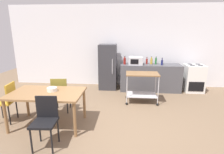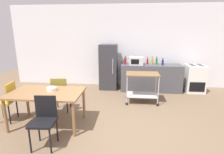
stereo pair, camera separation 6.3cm
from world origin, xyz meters
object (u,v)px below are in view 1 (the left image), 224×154
object	(u,v)px
kitchen_cart	(142,83)
bottle_vinegar	(162,62)
chair_mustard	(7,100)
fruit_bowl	(52,89)
bottle_soda	(151,61)
bottle_sesame_oil	(147,61)
bottle_wine	(125,61)
refrigerator	(108,67)
chair_black	(45,119)
stove_oven	(194,78)
microwave	(135,61)
dining_table	(47,96)
chair_olive	(61,92)
bottle_sparkling_water	(156,61)

from	to	relation	value
kitchen_cart	bottle_vinegar	xyz separation A→B (m)	(0.72, 1.03, 0.42)
chair_mustard	fruit_bowl	world-z (taller)	chair_mustard
chair_mustard	bottle_soda	size ratio (longest dim) A/B	3.53
chair_mustard	bottle_soda	bearing A→B (deg)	119.60
bottle_sesame_oil	fruit_bowl	distance (m)	3.43
chair_mustard	bottle_soda	distance (m)	4.33
bottle_wine	bottle_sesame_oil	world-z (taller)	bottle_wine
refrigerator	chair_black	bearing A→B (deg)	-102.29
bottle_sesame_oil	stove_oven	bearing A→B (deg)	-2.44
microwave	refrigerator	bearing A→B (deg)	169.09
dining_table	bottle_soda	size ratio (longest dim) A/B	5.95
dining_table	stove_oven	world-z (taller)	stove_oven
chair_olive	bottle_wine	distance (m)	2.50
dining_table	kitchen_cart	bearing A→B (deg)	35.44
bottle_sesame_oil	bottle_wine	bearing A→B (deg)	-172.13
stove_oven	fruit_bowl	size ratio (longest dim) A/B	4.41
chair_olive	bottle_vinegar	bearing A→B (deg)	-152.30
bottle_sesame_oil	bottle_vinegar	world-z (taller)	bottle_sesame_oil
bottle_soda	fruit_bowl	world-z (taller)	bottle_soda
dining_table	stove_oven	size ratio (longest dim) A/B	1.63
microwave	bottle_sparkling_water	distance (m)	0.72
bottle_wine	bottle_sparkling_water	xyz separation A→B (m)	(1.05, 0.11, -0.00)
refrigerator	kitchen_cart	size ratio (longest dim) A/B	1.70
chair_mustard	kitchen_cart	bearing A→B (deg)	107.52
bottle_soda	bottle_vinegar	xyz separation A→B (m)	(0.33, -0.14, -0.01)
bottle_wine	fruit_bowl	world-z (taller)	bottle_wine
chair_black	bottle_soda	size ratio (longest dim) A/B	3.53
bottle_sparkling_water	fruit_bowl	xyz separation A→B (m)	(-2.55, -2.60, -0.22)
chair_olive	bottle_soda	bearing A→B (deg)	-146.88
kitchen_cart	microwave	xyz separation A→B (m)	(-0.15, 1.02, 0.46)
chair_olive	bottle_sesame_oil	size ratio (longest dim) A/B	3.69
kitchen_cart	microwave	distance (m)	1.13
chair_mustard	chair_black	size ratio (longest dim) A/B	1.00
stove_oven	fruit_bowl	bearing A→B (deg)	-146.55
chair_olive	bottle_sesame_oil	bearing A→B (deg)	-144.84
dining_table	chair_olive	distance (m)	0.69
bottle_sesame_oil	bottle_sparkling_water	world-z (taller)	bottle_sparkling_water
refrigerator	bottle_vinegar	xyz separation A→B (m)	(1.80, -0.17, 0.22)
microwave	fruit_bowl	distance (m)	3.06
kitchen_cart	microwave	size ratio (longest dim) A/B	1.98
bottle_wine	fruit_bowl	size ratio (longest dim) A/B	1.29
microwave	fruit_bowl	world-z (taller)	microwave
bottle_sesame_oil	fruit_bowl	xyz separation A→B (m)	(-2.24, -2.59, -0.21)
dining_table	refrigerator	distance (m)	2.87
stove_oven	bottle_wine	distance (m)	2.39
chair_olive	microwave	distance (m)	2.69
refrigerator	fruit_bowl	distance (m)	2.76
chair_mustard	chair_black	world-z (taller)	same
bottle_sparkling_water	bottle_vinegar	size ratio (longest dim) A/B	1.06
refrigerator	kitchen_cart	world-z (taller)	refrigerator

